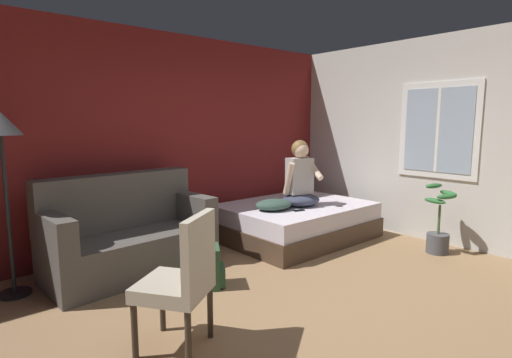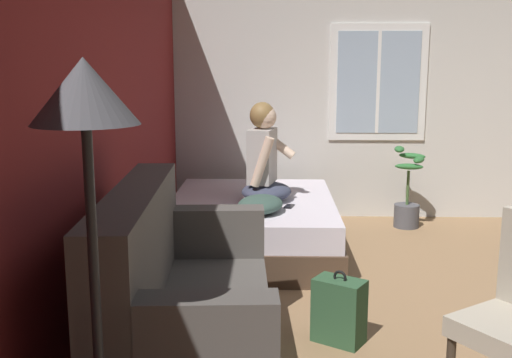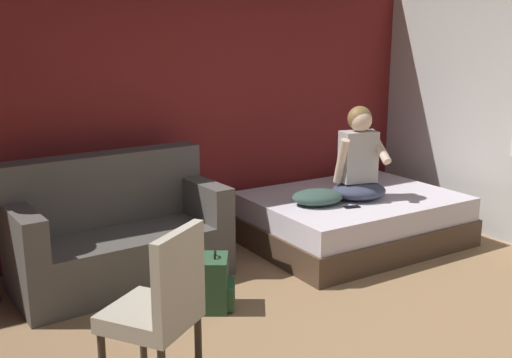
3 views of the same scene
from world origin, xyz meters
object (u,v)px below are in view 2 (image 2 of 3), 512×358
Objects in this scene: couch at (180,308)px; throw_pillow at (260,204)px; cell_phone at (289,206)px; floor_lamp at (87,140)px; person_seated at (264,161)px; backpack at (340,311)px; potted_plant at (407,199)px; bed at (252,225)px.

couch reaches higher than throw_pillow.
cell_phone is 0.08× the size of floor_lamp.
person_seated is 1.96m from backpack.
backpack is at bearing 114.25° from cell_phone.
potted_plant is (0.88, -1.48, -0.53)m from person_seated.
floor_lamp is 4.76m from potted_plant.
floor_lamp is (-1.50, 1.03, 1.24)m from backpack.
couch is 1.03× the size of floor_lamp.
cell_phone is at bearing -14.01° from floor_lamp.
bed is 2.29m from couch.
floor_lamp is at bearing 90.13° from cell_phone.
potted_plant is (2.67, -0.99, 0.11)m from backpack.
bed is 4.31× the size of backpack.
cell_phone is (-0.29, -0.33, 0.25)m from bed.
couch reaches higher than backpack.
cell_phone is 1.71m from potted_plant.
floor_lamp reaches higher than throw_pillow.
throw_pillow is at bearing -10.33° from floor_lamp.
throw_pillow is at bearing -12.50° from couch.
floor_lamp is (-3.03, 0.76, 0.94)m from cell_phone.
bed is at bearing -7.37° from floor_lamp.
person_seated is 1.03× the size of potted_plant.
couch is 2.05× the size of potted_plant.
bed is 1.13× the size of couch.
potted_plant is at bearing -48.25° from throw_pillow.
throw_pillow is 0.56× the size of potted_plant.
couch is at bearing 172.29° from bed.
backpack is at bearing -158.76° from throw_pillow.
bed is 2.32× the size of potted_plant.
potted_plant is at bearing -20.36° from backpack.
floor_lamp is at bearing 170.64° from person_seated.
backpack is at bearing 159.64° from potted_plant.
throw_pillow reaches higher than backpack.
backpack is at bearing -34.47° from floor_lamp.
potted_plant reaches higher than bed.
cell_phone is at bearing -49.39° from throw_pillow.
throw_pillow is (1.32, 0.51, 0.36)m from backpack.
couch is at bearing 148.62° from potted_plant.
person_seated is at bearing -9.36° from floor_lamp.
cell_phone is at bearing -132.03° from bed.
person_seated is (-0.04, -0.11, 0.60)m from bed.
person_seated is at bearing -110.84° from bed.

